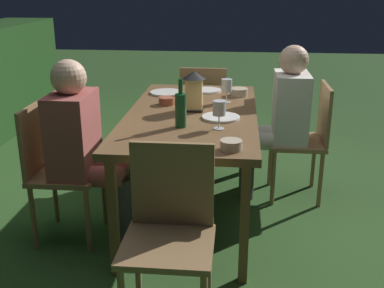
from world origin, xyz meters
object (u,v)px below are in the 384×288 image
object	(u,v)px
plate_a	(207,90)
wine_glass_b	(196,84)
dining_table	(192,121)
person_in_cream	(281,115)
chair_head_near	(169,229)
chair_head_far	(204,108)
green_bottle_on_table	(181,109)
wine_glass_a	(227,86)
bowl_salad	(167,101)
chair_side_left_b	(307,136)
person_in_rust	(84,144)
lantern_centerpiece	(194,89)
plate_b	(221,117)
bowl_olives	(239,92)
wine_glass_c	(219,110)
plate_c	(167,93)
bowl_bread	(231,145)
chair_side_right_a	(56,166)

from	to	relation	value
plate_a	wine_glass_b	bearing A→B (deg)	166.14
dining_table	wine_glass_b	world-z (taller)	wine_glass_b
dining_table	person_in_cream	distance (m)	0.73
chair_head_near	chair_head_far	bearing A→B (deg)	0.00
dining_table	green_bottle_on_table	world-z (taller)	green_bottle_on_table
wine_glass_a	plate_a	world-z (taller)	wine_glass_a
bowl_salad	chair_side_left_b	bearing A→B (deg)	-78.94
person_in_rust	wine_glass_b	size ratio (longest dim) A/B	6.80
lantern_centerpiece	plate_a	distance (m)	0.60
plate_b	bowl_olives	xyz separation A→B (m)	(0.63, -0.11, 0.02)
wine_glass_a	chair_head_near	bearing A→B (deg)	170.94
wine_glass_a	wine_glass_c	distance (m)	0.64
lantern_centerpiece	bowl_olives	world-z (taller)	lantern_centerpiece
lantern_centerpiece	bowl_olives	distance (m)	0.55
dining_table	plate_a	distance (m)	0.63
wine_glass_a	plate_c	distance (m)	0.53
bowl_olives	chair_side_left_b	bearing A→B (deg)	-102.84
chair_head_near	lantern_centerpiece	distance (m)	1.21
plate_a	bowl_olives	world-z (taller)	bowl_olives
chair_head_near	wine_glass_b	size ratio (longest dim) A/B	5.15
chair_head_near	bowl_bread	xyz separation A→B (m)	(0.38, -0.27, 0.29)
bowl_salad	wine_glass_b	bearing A→B (deg)	-48.77
chair_side_right_a	lantern_centerpiece	bearing A→B (deg)	-62.81
green_bottle_on_table	plate_b	xyz separation A→B (m)	(0.20, -0.23, -0.10)
person_in_cream	person_in_rust	distance (m)	1.46
chair_side_left_b	chair_head_far	distance (m)	1.08
chair_head_far	plate_c	size ratio (longest dim) A/B	3.45
chair_side_left_b	lantern_centerpiece	bearing A→B (deg)	112.65
wine_glass_b	wine_glass_c	distance (m)	0.73
chair_head_far	plate_a	size ratio (longest dim) A/B	4.10
wine_glass_c	bowl_olives	xyz separation A→B (m)	(0.85, -0.11, -0.09)
dining_table	person_in_rust	xyz separation A→B (m)	(-0.38, 0.62, -0.05)
chair_side_right_a	plate_b	bearing A→B (deg)	-76.36
chair_side_left_b	chair_side_right_a	size ratio (longest dim) A/B	1.00
green_bottle_on_table	plate_c	size ratio (longest dim) A/B	1.15
wine_glass_a	bowl_olives	xyz separation A→B (m)	(0.22, -0.09, -0.09)
chair_side_right_a	dining_table	bearing A→B (deg)	-65.01
dining_table	bowl_bread	world-z (taller)	bowl_bread
plate_c	chair_head_near	bearing A→B (deg)	-171.28
wine_glass_b	bowl_olives	bearing A→B (deg)	-64.58
chair_head_near	plate_b	distance (m)	1.02
wine_glass_a	plate_c	size ratio (longest dim) A/B	0.67
lantern_centerpiece	plate_c	world-z (taller)	lantern_centerpiece
chair_side_right_a	wine_glass_c	size ratio (longest dim) A/B	5.15
wine_glass_b	plate_b	bearing A→B (deg)	-157.27
person_in_rust	plate_a	size ratio (longest dim) A/B	5.42
person_in_rust	bowl_olives	size ratio (longest dim) A/B	8.55
bowl_salad	chair_head_far	bearing A→B (deg)	-12.09
wine_glass_b	plate_c	world-z (taller)	wine_glass_b
chair_side_right_a	plate_c	distance (m)	1.10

